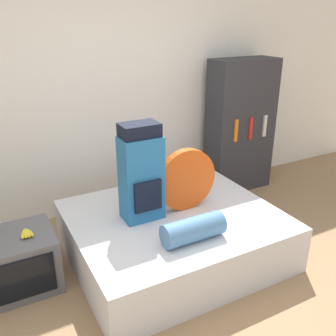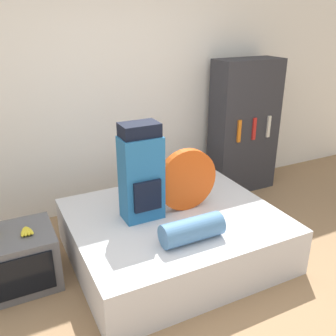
# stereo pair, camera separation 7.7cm
# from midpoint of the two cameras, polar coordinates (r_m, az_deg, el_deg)

# --- Properties ---
(ground_plane) EXTENTS (16.00, 16.00, 0.00)m
(ground_plane) POSITION_cam_midpoint_polar(r_m,az_deg,el_deg) (2.93, 3.58, -22.26)
(ground_plane) COLOR #997551
(wall_back) EXTENTS (8.00, 0.05, 2.60)m
(wall_back) POSITION_cam_midpoint_polar(r_m,az_deg,el_deg) (4.01, -11.48, 11.12)
(wall_back) COLOR white
(wall_back) RESTS_ON ground_plane
(bed) EXTENTS (1.77, 1.52, 0.42)m
(bed) POSITION_cam_midpoint_polar(r_m,az_deg,el_deg) (3.43, 0.23, -10.09)
(bed) COLOR silver
(bed) RESTS_ON ground_plane
(backpack) EXTENTS (0.34, 0.25, 0.84)m
(backpack) POSITION_cam_midpoint_polar(r_m,az_deg,el_deg) (3.11, -4.79, -0.92)
(backpack) COLOR #23669E
(backpack) RESTS_ON bed
(tent_bag) EXTENTS (0.56, 0.08, 0.56)m
(tent_bag) POSITION_cam_midpoint_polar(r_m,az_deg,el_deg) (3.30, 2.08, -1.77)
(tent_bag) COLOR #D14C14
(tent_bag) RESTS_ON bed
(sleeping_roll) EXTENTS (0.50, 0.19, 0.19)m
(sleeping_roll) POSITION_cam_midpoint_polar(r_m,az_deg,el_deg) (2.92, 3.13, -9.32)
(sleeping_roll) COLOR teal
(sleeping_roll) RESTS_ON bed
(television) EXTENTS (0.62, 0.54, 0.46)m
(television) POSITION_cam_midpoint_polar(r_m,az_deg,el_deg) (3.30, -22.72, -13.09)
(television) COLOR #5B5B60
(television) RESTS_ON ground_plane
(banana_bunch) EXTENTS (0.12, 0.15, 0.04)m
(banana_bunch) POSITION_cam_midpoint_polar(r_m,az_deg,el_deg) (3.16, -21.44, -9.24)
(banana_bunch) COLOR yellow
(banana_bunch) RESTS_ON television
(bookshelf) EXTENTS (0.80, 0.38, 1.59)m
(bookshelf) POSITION_cam_midpoint_polar(r_m,az_deg,el_deg) (4.63, 10.48, 6.27)
(bookshelf) COLOR #2D2D33
(bookshelf) RESTS_ON ground_plane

